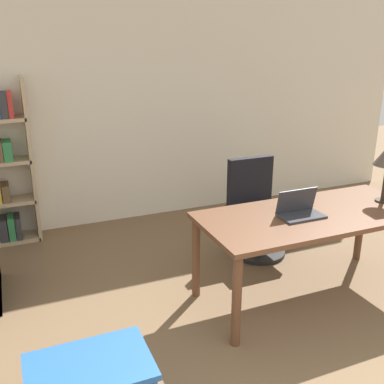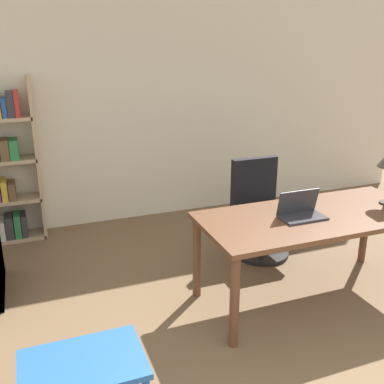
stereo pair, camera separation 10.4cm
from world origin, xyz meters
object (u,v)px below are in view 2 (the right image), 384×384
(desk, at_px, (314,225))
(office_chair, at_px, (260,213))
(laptop, at_px, (301,212))
(side_table_blue, at_px, (83,373))

(desk, distance_m, office_chair, 0.95)
(laptop, relative_size, side_table_blue, 0.54)
(desk, relative_size, side_table_blue, 2.83)
(desk, relative_size, office_chair, 1.95)
(office_chair, distance_m, side_table_blue, 2.59)
(laptop, relative_size, office_chair, 0.37)
(desk, height_order, laptop, laptop)
(desk, xyz_separation_m, side_table_blue, (-1.98, -0.73, -0.28))
(desk, distance_m, side_table_blue, 2.12)
(desk, bearing_deg, office_chair, 88.59)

